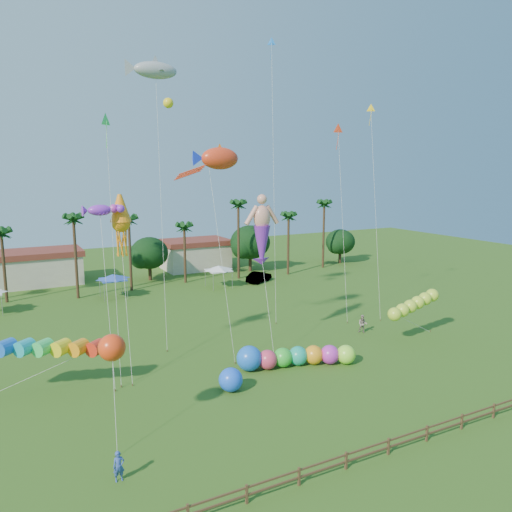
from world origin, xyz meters
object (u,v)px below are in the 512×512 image
caterpillar_inflatable (292,357)px  spectator_b (363,324)px  blue_ball (231,380)px  spectator_a (119,466)px  car_b (259,277)px

caterpillar_inflatable → spectator_b: bearing=37.6°
spectator_b → caterpillar_inflatable: bearing=-114.5°
caterpillar_inflatable → blue_ball: size_ratio=5.61×
spectator_b → caterpillar_inflatable: caterpillar_inflatable is taller
spectator_a → blue_ball: blue_ball is taller
spectator_b → caterpillar_inflatable: (-10.74, -4.04, -0.06)m
caterpillar_inflatable → blue_ball: caterpillar_inflatable is taller
car_b → blue_ball: size_ratio=2.67×
car_b → caterpillar_inflatable: (-12.49, -28.89, 0.08)m
car_b → spectator_b: bearing=145.1°
car_b → blue_ball: 36.04m
car_b → blue_ball: (-18.87, -30.70, 0.11)m
car_b → caterpillar_inflatable: caterpillar_inflatable is taller
spectator_a → spectator_b: spectator_b is taller
car_b → blue_ball: blue_ball is taller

